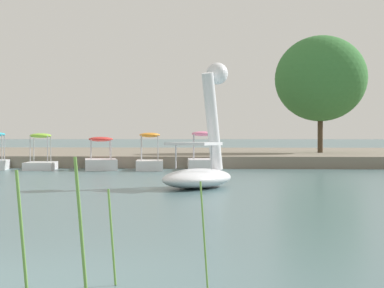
{
  "coord_description": "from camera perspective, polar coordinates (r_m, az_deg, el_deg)",
  "views": [
    {
      "loc": [
        2.04,
        -5.95,
        1.46
      ],
      "look_at": [
        0.97,
        14.33,
        1.2
      ],
      "focal_mm": 60.38,
      "sensor_mm": 36.0,
      "label": 1
    }
  ],
  "objects": [
    {
      "name": "shore_bank_far",
      "position": [
        39.39,
        0.04,
        -1.0
      ],
      "size": [
        114.18,
        21.66,
        0.53
      ],
      "primitive_type": "cube",
      "color": "slate",
      "rests_on": "ground_plane"
    },
    {
      "name": "swan_boat",
      "position": [
        18.19,
        0.81,
        -1.39
      ],
      "size": [
        2.65,
        3.25,
        3.62
      ],
      "color": "white",
      "rests_on": "ground_plane"
    },
    {
      "name": "pedal_boat_pink",
      "position": [
        27.25,
        0.91,
        -1.45
      ],
      "size": [
        1.37,
        2.35,
        1.65
      ],
      "color": "white",
      "rests_on": "ground_plane"
    },
    {
      "name": "pedal_boat_orange",
      "position": [
        27.38,
        -3.75,
        -1.39
      ],
      "size": [
        1.31,
        2.07,
        1.59
      ],
      "color": "white",
      "rests_on": "ground_plane"
    },
    {
      "name": "pedal_boat_red",
      "position": [
        27.98,
        -8.06,
        -1.39
      ],
      "size": [
        1.79,
        2.52,
        1.41
      ],
      "color": "white",
      "rests_on": "ground_plane"
    },
    {
      "name": "pedal_boat_lime",
      "position": [
        28.33,
        -13.23,
        -1.38
      ],
      "size": [
        1.36,
        1.94,
        1.57
      ],
      "color": "white",
      "rests_on": "ground_plane"
    },
    {
      "name": "tree_sapling_by_fence",
      "position": [
        35.83,
        11.27,
        5.69
      ],
      "size": [
        6.56,
        6.27,
        6.36
      ],
      "color": "#423323",
      "rests_on": "shore_bank_far"
    }
  ]
}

